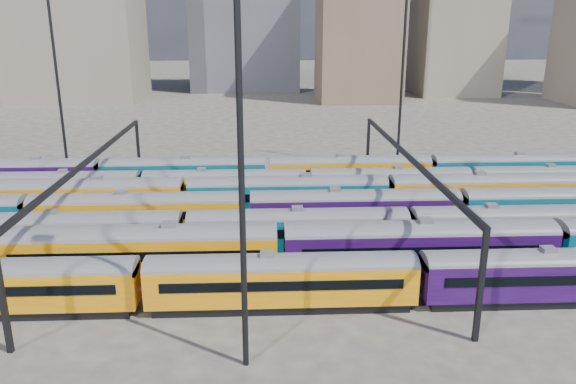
{
  "coord_description": "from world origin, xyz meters",
  "views": [
    {
      "loc": [
        -3.74,
        -51.9,
        20.21
      ],
      "look_at": [
        -1.26,
        4.16,
        3.0
      ],
      "focal_mm": 35.0,
      "sensor_mm": 36.0,
      "label": 1
    }
  ],
  "objects_px": {
    "rake_1": "(281,245)",
    "mast_2": "(240,141)",
    "rake_0": "(419,273)",
    "rake_2": "(184,228)"
  },
  "relations": [
    {
      "from": "rake_0",
      "to": "mast_2",
      "type": "relative_size",
      "value": 4.68
    },
    {
      "from": "rake_0",
      "to": "rake_1",
      "type": "distance_m",
      "value": 11.14
    },
    {
      "from": "rake_1",
      "to": "mast_2",
      "type": "bearing_deg",
      "value": -101.81
    },
    {
      "from": "rake_2",
      "to": "mast_2",
      "type": "xyz_separation_m",
      "value": [
        5.87,
        -17.0,
        11.37
      ]
    },
    {
      "from": "rake_1",
      "to": "mast_2",
      "type": "distance_m",
      "value": 16.51
    },
    {
      "from": "rake_2",
      "to": "mast_2",
      "type": "distance_m",
      "value": 21.28
    },
    {
      "from": "mast_2",
      "to": "rake_2",
      "type": "bearing_deg",
      "value": 109.05
    },
    {
      "from": "rake_0",
      "to": "rake_1",
      "type": "bearing_deg",
      "value": 153.31
    },
    {
      "from": "rake_1",
      "to": "mast_2",
      "type": "height_order",
      "value": "mast_2"
    },
    {
      "from": "rake_2",
      "to": "mast_2",
      "type": "relative_size",
      "value": 4.71
    }
  ]
}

